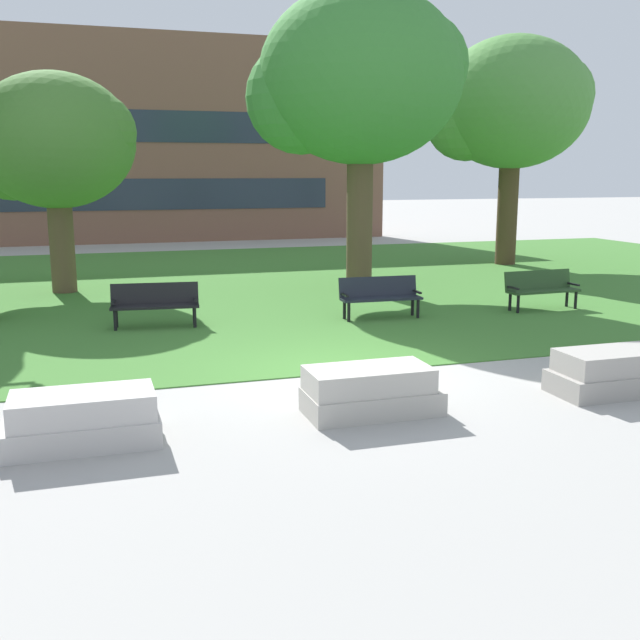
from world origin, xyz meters
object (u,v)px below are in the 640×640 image
object	(u,v)px
concrete_block_left	(370,391)
concrete_block_center	(82,420)
park_bench_far_left	(155,302)
park_bench_far_right	(541,287)
park_bench_near_right	(380,295)
concrete_block_right	(613,372)

from	to	relation	value
concrete_block_left	concrete_block_center	bearing A→B (deg)	-178.83
park_bench_far_left	park_bench_far_right	bearing A→B (deg)	-4.20
park_bench_far_right	concrete_block_center	bearing A→B (deg)	-149.49
park_bench_near_right	concrete_block_left	bearing A→B (deg)	-113.04
park_bench_far_right	park_bench_far_left	bearing A→B (deg)	175.80
concrete_block_center	concrete_block_right	size ratio (longest dim) A/B	1.00
concrete_block_left	park_bench_far_right	bearing A→B (deg)	42.18
park_bench_far_left	concrete_block_left	bearing A→B (deg)	-71.58
concrete_block_right	park_bench_far_left	size ratio (longest dim) A/B	0.97
park_bench_near_right	park_bench_far_right	distance (m)	4.02
park_bench_near_right	park_bench_far_left	xyz separation A→B (m)	(-4.83, 0.51, 0.00)
park_bench_near_right	park_bench_far_left	bearing A→B (deg)	173.99
concrete_block_center	park_bench_far_right	bearing A→B (deg)	30.51
concrete_block_right	park_bench_far_left	world-z (taller)	park_bench_far_left
concrete_block_left	park_bench_near_right	world-z (taller)	park_bench_near_right
concrete_block_center	park_bench_far_right	distance (m)	11.98
concrete_block_left	park_bench_far_left	distance (m)	7.02
concrete_block_right	park_bench_far_right	xyz separation A→B (m)	(2.87, 6.17, 0.23)
concrete_block_center	concrete_block_right	world-z (taller)	same
concrete_block_center	concrete_block_right	distance (m)	7.45
concrete_block_left	concrete_block_right	size ratio (longest dim) A/B	1.00
concrete_block_right	park_bench_near_right	size ratio (longest dim) A/B	0.99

